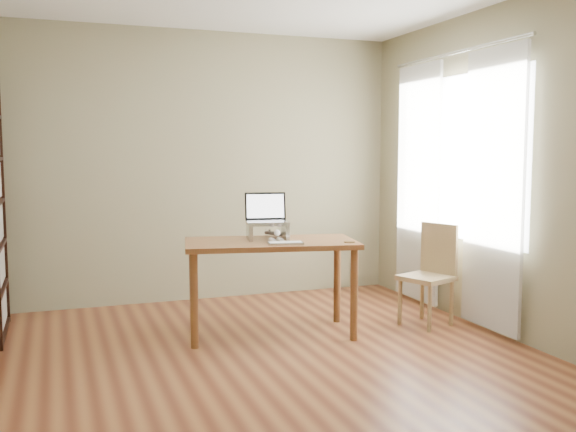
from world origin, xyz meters
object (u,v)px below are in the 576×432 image
object	(u,v)px
laptop	(265,215)
chair	(433,271)
desk	(271,254)
cat	(269,230)
keyboard	(285,243)

from	to	relation	value
laptop	chair	xyz separation A→B (m)	(1.37, -0.33, -0.49)
desk	laptop	distance (m)	0.33
chair	laptop	bearing A→B (deg)	145.33
laptop	cat	xyz separation A→B (m)	(0.03, -0.03, -0.12)
laptop	cat	size ratio (longest dim) A/B	0.75
desk	cat	distance (m)	0.21
keyboard	cat	xyz separation A→B (m)	(-0.02, 0.33, 0.06)
desk	chair	bearing A→B (deg)	2.87
chair	keyboard	bearing A→B (deg)	160.14
keyboard	cat	distance (m)	0.34
cat	chair	distance (m)	1.42
desk	keyboard	distance (m)	0.25
keyboard	chair	xyz separation A→B (m)	(1.32, 0.03, -0.31)
desk	chair	size ratio (longest dim) A/B	1.70
desk	laptop	bearing A→B (deg)	100.84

